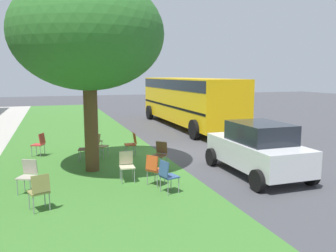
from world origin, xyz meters
name	(u,v)px	position (x,y,z in m)	size (l,w,h in m)	color
ground	(168,154)	(0.00, 0.00, 0.00)	(80.00, 80.00, 0.00)	#424247
grass_verge	(84,161)	(0.00, 3.20, 0.00)	(48.00, 6.00, 0.01)	#3D752D
street_tree	(88,35)	(-1.37, 3.06, 4.31)	(4.70, 4.70, 6.07)	brown
chair_0	(94,139)	(1.40, 2.67, 0.52)	(0.52, 0.53, 0.88)	olive
chair_1	(100,144)	(0.30, 2.59, 0.52)	(0.58, 0.58, 0.88)	olive
chair_2	(167,174)	(-4.21, 1.44, 0.52)	(0.51, 0.52, 0.88)	#335184
chair_3	(40,189)	(-4.42, 4.57, 0.52)	(0.53, 0.53, 0.88)	olive
chair_4	(40,143)	(1.31, 4.73, 0.52)	(0.55, 0.56, 0.88)	#B7332D
chair_5	(127,164)	(-2.85, 2.23, 0.52)	(0.44, 0.44, 0.88)	beige
chair_6	(160,153)	(-1.78, 0.87, 0.52)	(0.59, 0.59, 0.88)	brown
chair_7	(28,174)	(-3.00, 4.90, 0.52)	(0.56, 0.55, 0.88)	#ADA393
chair_8	(132,142)	(0.24, 1.37, 0.52)	(0.43, 0.43, 0.88)	#C64C1E
chair_9	(154,168)	(-3.51, 1.59, 0.52)	(0.58, 0.58, 0.88)	#C64C1E
chair_10	(86,147)	(-0.05, 3.12, 0.52)	(0.50, 0.50, 0.88)	brown
parked_car	(258,148)	(-3.50, -1.75, 0.84)	(3.70, 1.92, 1.65)	silver
school_bus	(188,97)	(6.58, -3.49, 1.76)	(10.40, 2.80, 2.88)	yellow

